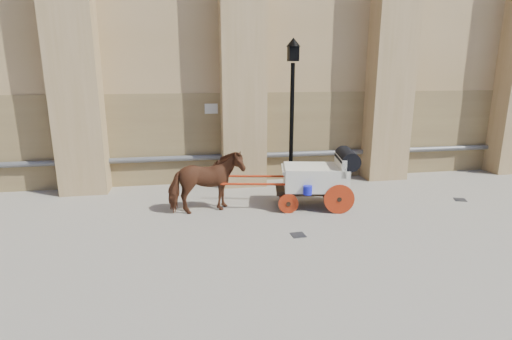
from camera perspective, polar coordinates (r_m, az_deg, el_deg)
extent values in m
plane|color=gray|center=(10.30, 6.70, -7.27)|extent=(90.00, 90.00, 0.00)
cube|color=olive|center=(14.34, 9.87, 4.98)|extent=(44.00, 0.35, 3.00)
cylinder|color=#59595B|center=(14.20, 10.13, 2.41)|extent=(42.00, 0.18, 0.18)
cube|color=beige|center=(13.22, -6.41, 8.70)|extent=(0.42, 0.04, 0.32)
imported|color=#582D19|center=(10.69, -7.14, -1.79)|extent=(2.10, 1.29, 1.66)
cube|color=black|center=(11.24, 7.93, -2.79)|extent=(2.11, 1.26, 0.11)
cube|color=beige|center=(11.15, 8.46, -1.03)|extent=(1.89, 1.43, 0.63)
cube|color=beige|center=(11.17, 11.95, 0.74)|extent=(0.35, 1.13, 0.49)
cube|color=beige|center=(11.02, 4.56, 0.11)|extent=(0.50, 1.03, 0.09)
cylinder|color=black|center=(11.16, 12.90, 1.63)|extent=(0.71, 1.20, 0.50)
cylinder|color=#AB290E|center=(10.84, 11.80, -4.10)|extent=(0.80, 0.21, 0.81)
cylinder|color=#AB290E|center=(11.88, 10.84, -2.41)|extent=(0.80, 0.21, 0.81)
cylinder|color=#AB290E|center=(10.72, 4.65, -4.81)|extent=(0.54, 0.16, 0.54)
cylinder|color=#AB290E|center=(11.77, 4.33, -3.04)|extent=(0.54, 0.16, 0.54)
cylinder|color=#AB290E|center=(10.69, 0.33, -2.03)|extent=(2.13, 0.47, 0.06)
cylinder|color=#AB290E|center=(11.47, 0.38, -0.90)|extent=(2.13, 0.47, 0.06)
cylinder|color=#1519C9|center=(10.57, 7.39, -2.87)|extent=(0.23, 0.23, 0.23)
cylinder|color=black|center=(12.72, 5.10, 6.11)|extent=(0.13, 0.13, 3.94)
cone|color=black|center=(13.09, 4.93, -1.59)|extent=(0.39, 0.39, 0.39)
cube|color=black|center=(12.60, 5.33, 16.25)|extent=(0.31, 0.31, 0.46)
cone|color=black|center=(12.62, 5.37, 17.74)|extent=(0.44, 0.44, 0.26)
cube|color=black|center=(9.46, 6.03, -9.21)|extent=(0.34, 0.34, 0.01)
cube|color=black|center=(13.27, 27.14, -3.79)|extent=(0.42, 0.42, 0.01)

